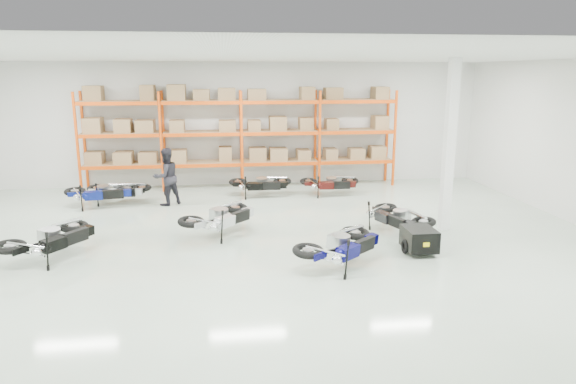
{
  "coord_description": "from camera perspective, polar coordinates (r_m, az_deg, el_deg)",
  "views": [
    {
      "loc": [
        -0.62,
        -12.15,
        4.13
      ],
      "look_at": [
        0.99,
        0.71,
        1.1
      ],
      "focal_mm": 32.0,
      "sensor_mm": 36.0,
      "label": 1
    }
  ],
  "objects": [
    {
      "name": "room",
      "position": [
        12.31,
        -4.17,
        4.34
      ],
      "size": [
        18.0,
        18.0,
        18.0
      ],
      "color": "#B8CDB8",
      "rests_on": "ground"
    },
    {
      "name": "pallet_rack",
      "position": [
        18.71,
        -5.23,
        7.36
      ],
      "size": [
        11.28,
        0.98,
        3.62
      ],
      "color": "#E84B0C",
      "rests_on": "ground"
    },
    {
      "name": "structural_column",
      "position": [
        14.05,
        17.48,
        4.87
      ],
      "size": [
        0.25,
        0.25,
        4.5
      ],
      "primitive_type": "cube",
      "color": "white",
      "rests_on": "ground"
    },
    {
      "name": "moto_blue_centre",
      "position": [
        11.18,
        6.02,
        -5.26
      ],
      "size": [
        2.17,
        2.03,
        1.29
      ],
      "primitive_type": null,
      "rotation": [
        0.0,
        -0.09,
        2.26
      ],
      "color": "#080748",
      "rests_on": "ground"
    },
    {
      "name": "moto_silver_left",
      "position": [
        13.38,
        -7.45,
        -2.22
      ],
      "size": [
        2.07,
        2.12,
        1.28
      ],
      "primitive_type": null,
      "rotation": [
        0.0,
        -0.09,
        2.39
      ],
      "color": "silver",
      "rests_on": "ground"
    },
    {
      "name": "moto_black_far_left",
      "position": [
        12.72,
        -24.84,
        -4.15
      ],
      "size": [
        1.94,
        2.21,
        1.3
      ],
      "primitive_type": null,
      "rotation": [
        0.0,
        -0.09,
        2.55
      ],
      "color": "black",
      "rests_on": "ground"
    },
    {
      "name": "moto_touring_right",
      "position": [
        13.72,
        12.01,
        -2.2
      ],
      "size": [
        1.49,
        2.04,
        1.19
      ],
      "primitive_type": null,
      "rotation": [
        0.0,
        -0.09,
        0.35
      ],
      "color": "black",
      "rests_on": "ground"
    },
    {
      "name": "trailer",
      "position": [
        12.35,
        14.37,
        -5.08
      ],
      "size": [
        0.76,
        1.43,
        0.6
      ],
      "rotation": [
        0.0,
        0.0,
        -0.0
      ],
      "color": "black",
      "rests_on": "ground"
    },
    {
      "name": "moto_back_a",
      "position": [
        17.12,
        -20.09,
        0.39
      ],
      "size": [
        2.02,
        1.21,
        1.24
      ],
      "primitive_type": null,
      "rotation": [
        0.0,
        -0.09,
        1.72
      ],
      "color": "navy",
      "rests_on": "ground"
    },
    {
      "name": "moto_back_b",
      "position": [
        17.41,
        -18.45,
        0.57
      ],
      "size": [
        1.85,
        1.05,
        1.14
      ],
      "primitive_type": null,
      "rotation": [
        0.0,
        -0.09,
        1.47
      ],
      "color": "#B1B7BB",
      "rests_on": "ground"
    },
    {
      "name": "moto_back_c",
      "position": [
        17.44,
        -3.09,
        1.33
      ],
      "size": [
        1.87,
        0.98,
        1.19
      ],
      "primitive_type": null,
      "rotation": [
        0.0,
        -0.09,
        1.53
      ],
      "color": "black",
      "rests_on": "ground"
    },
    {
      "name": "moto_back_d",
      "position": [
        17.65,
        4.72,
        1.37
      ],
      "size": [
        1.79,
        0.94,
        1.14
      ],
      "primitive_type": null,
      "rotation": [
        0.0,
        -0.09,
        1.53
      ],
      "color": "#3A0C0B",
      "rests_on": "ground"
    },
    {
      "name": "person_back",
      "position": [
        16.66,
        -13.38,
        1.65
      ],
      "size": [
        1.12,
        1.08,
        1.82
      ],
      "primitive_type": "imported",
      "rotation": [
        0.0,
        0.0,
        3.78
      ],
      "color": "#222028",
      "rests_on": "ground"
    }
  ]
}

